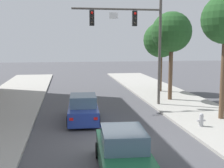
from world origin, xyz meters
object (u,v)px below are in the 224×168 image
at_px(car_following_green, 123,152).
at_px(car_lead_blue, 83,109).
at_px(street_tree_second, 172,32).
at_px(fire_hydrant, 201,120).
at_px(street_tree_third, 161,40).
at_px(traffic_signal_mast, 136,33).

bearing_deg(car_following_green, car_lead_blue, 97.89).
distance_m(car_following_green, street_tree_second, 14.48).
bearing_deg(fire_hydrant, street_tree_third, 82.53).
bearing_deg(street_tree_second, street_tree_third, 82.82).
xyz_separation_m(car_lead_blue, fire_hydrant, (6.22, -2.57, -0.22)).
bearing_deg(street_tree_second, traffic_signal_mast, -153.53).
relative_size(traffic_signal_mast, street_tree_third, 1.18).
bearing_deg(street_tree_third, car_following_green, -112.61).
relative_size(car_following_green, street_tree_third, 0.68).
xyz_separation_m(car_lead_blue, street_tree_third, (7.75, 9.09, 4.16)).
relative_size(traffic_signal_mast, car_following_green, 1.74).
xyz_separation_m(car_following_green, street_tree_second, (6.25, 12.18, 4.72)).
xyz_separation_m(car_lead_blue, street_tree_second, (7.24, 5.04, 4.72)).
relative_size(car_lead_blue, fire_hydrant, 6.00).
xyz_separation_m(traffic_signal_mast, car_lead_blue, (-3.99, -3.42, -4.61)).
height_order(car_lead_blue, car_following_green, same).
bearing_deg(street_tree_third, car_lead_blue, -130.44).
distance_m(car_lead_blue, street_tree_third, 12.65).
height_order(traffic_signal_mast, car_lead_blue, traffic_signal_mast).
height_order(car_following_green, street_tree_second, street_tree_second).
xyz_separation_m(traffic_signal_mast, fire_hydrant, (2.23, -5.99, -4.83)).
distance_m(car_following_green, street_tree_third, 18.06).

